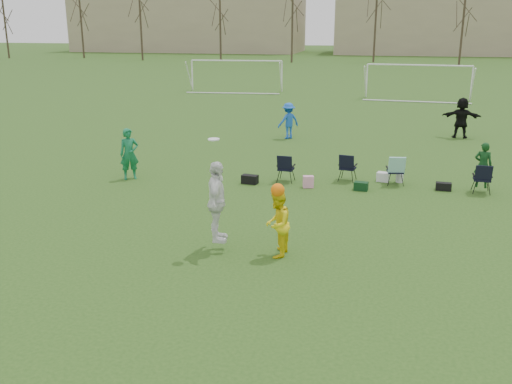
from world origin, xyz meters
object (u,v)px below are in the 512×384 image
(goal_left, at_px, (236,67))
(goal_mid, at_px, (419,72))
(center_contest, at_px, (242,211))
(fielder_blue, at_px, (288,121))
(fielder_green_near, at_px, (129,154))
(fielder_black, at_px, (461,118))

(goal_left, distance_m, goal_mid, 14.14)
(center_contest, bearing_deg, goal_left, 104.58)
(center_contest, height_order, goal_left, center_contest)
(goal_left, bearing_deg, center_contest, -80.42)
(fielder_blue, distance_m, center_contest, 14.27)
(fielder_blue, relative_size, center_contest, 0.61)
(fielder_green_near, height_order, goal_mid, goal_mid)
(fielder_blue, distance_m, fielder_black, 8.28)
(fielder_blue, xyz_separation_m, fielder_black, (8.05, 1.96, 0.12))
(goal_mid, bearing_deg, goal_left, 175.87)
(fielder_green_near, bearing_deg, fielder_blue, 31.59)
(goal_left, height_order, goal_mid, same)
(center_contest, relative_size, goal_mid, 0.38)
(fielder_green_near, distance_m, goal_mid, 27.29)
(fielder_green_near, relative_size, goal_left, 0.24)
(goal_mid, bearing_deg, fielder_blue, -108.18)
(goal_left, relative_size, goal_mid, 1.00)
(goal_left, bearing_deg, fielder_blue, -73.50)
(center_contest, relative_size, goal_left, 0.38)
(fielder_black, xyz_separation_m, goal_left, (-15.33, 16.52, 0.95))
(goal_mid, bearing_deg, fielder_green_near, -109.77)
(fielder_blue, relative_size, fielder_black, 0.88)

